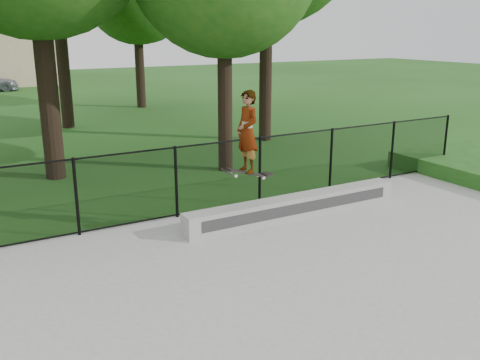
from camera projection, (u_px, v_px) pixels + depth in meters
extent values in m
cube|color=#A7A7A2|center=(295.00, 206.00, 11.00)|extent=(4.98, 0.40, 0.45)
cube|color=black|center=(247.00, 173.00, 10.01)|extent=(0.81, 0.23, 0.26)
imported|color=#A3B1D6|center=(247.00, 132.00, 9.80)|extent=(0.38, 0.56, 1.52)
cylinder|color=black|center=(76.00, 197.00, 9.89)|extent=(0.06, 0.06, 1.50)
cylinder|color=black|center=(176.00, 182.00, 10.84)|extent=(0.06, 0.06, 1.50)
cylinder|color=black|center=(260.00, 170.00, 11.80)|extent=(0.06, 0.06, 1.50)
cylinder|color=black|center=(331.00, 159.00, 12.75)|extent=(0.06, 0.06, 1.50)
cylinder|color=black|center=(392.00, 150.00, 13.71)|extent=(0.06, 0.06, 1.50)
cylinder|color=black|center=(445.00, 142.00, 14.66)|extent=(0.06, 0.06, 1.50)
cylinder|color=black|center=(175.00, 147.00, 10.65)|extent=(16.00, 0.04, 0.04)
cylinder|color=black|center=(177.00, 215.00, 11.03)|extent=(16.00, 0.04, 0.04)
cube|color=black|center=(176.00, 182.00, 10.84)|extent=(16.00, 0.01, 1.50)
cylinder|color=black|center=(140.00, 65.00, 26.33)|extent=(0.44, 0.44, 4.16)
cylinder|color=black|center=(63.00, 57.00, 20.65)|extent=(0.44, 0.44, 5.50)
cylinder|color=black|center=(266.00, 64.00, 18.31)|extent=(0.44, 0.44, 5.26)
cylinder|color=black|center=(225.00, 95.00, 14.42)|extent=(0.44, 0.44, 4.15)
cylinder|color=black|center=(48.00, 86.00, 13.53)|extent=(0.44, 0.44, 4.81)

